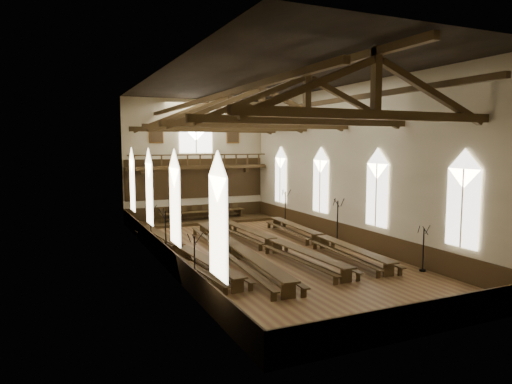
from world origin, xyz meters
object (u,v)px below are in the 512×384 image
at_px(refectory_row_b, 236,248).
at_px(candelabrum_left_near, 195,271).
at_px(refectory_row_c, 273,242).
at_px(candelabrum_right_mid, 337,229).
at_px(dais, 203,220).
at_px(high_table, 203,212).
at_px(candelabrum_left_mid, 166,244).
at_px(refectory_row_a, 181,249).
at_px(candelabrum_right_near, 423,257).
at_px(candelabrum_right_far, 285,214).
at_px(candelabrum_left_far, 151,233).
at_px(refectory_row_d, 320,238).

bearing_deg(refectory_row_b, candelabrum_left_near, -131.35).
xyz_separation_m(refectory_row_b, refectory_row_c, (2.64, 0.66, -0.03)).
relative_size(refectory_row_b, candelabrum_right_mid, 5.26).
xyz_separation_m(dais, candelabrum_right_mid, (5.48, -11.05, 0.76)).
bearing_deg(candelabrum_right_mid, candelabrum_left_near, -154.73).
distance_m(high_table, candelabrum_left_near, 17.23).
distance_m(dais, candelabrum_left_near, 17.24).
distance_m(candelabrum_left_mid, candelabrum_right_mid, 11.10).
bearing_deg(refectory_row_a, candelabrum_right_mid, -0.29).
bearing_deg(refectory_row_a, refectory_row_c, -6.04).
relative_size(high_table, candelabrum_right_near, 3.14).
xyz_separation_m(refectory_row_c, candelabrum_right_far, (4.88, 7.65, 0.29)).
xyz_separation_m(refectory_row_a, candelabrum_left_near, (-0.81, -5.29, 0.21)).
height_order(candelabrum_left_near, candelabrum_left_far, candelabrum_left_far).
height_order(candelabrum_left_near, candelabrum_left_mid, candelabrum_left_mid).
xyz_separation_m(high_table, candelabrum_left_far, (-5.62, -6.86, -0.02)).
xyz_separation_m(refectory_row_a, dais, (4.80, 11.00, -0.43)).
bearing_deg(candelabrum_right_near, candelabrum_left_mid, 145.59).
height_order(dais, candelabrum_left_near, candelabrum_left_near).
bearing_deg(candelabrum_right_far, candelabrum_right_near, -90.00).
distance_m(candelabrum_left_near, candelabrum_right_mid, 12.28).
xyz_separation_m(refectory_row_c, candelabrum_left_mid, (-6.22, 0.70, 0.31)).
bearing_deg(dais, candelabrum_right_near, -73.46).
height_order(refectory_row_c, refectory_row_d, refectory_row_c).
relative_size(refectory_row_c, candelabrum_left_mid, 5.13).
height_order(candelabrum_left_mid, candelabrum_right_far, candelabrum_left_mid).
distance_m(refectory_row_b, high_table, 12.40).
height_order(high_table, candelabrum_right_mid, candelabrum_right_mid).
bearing_deg(refectory_row_b, refectory_row_d, 5.57).
xyz_separation_m(refectory_row_d, high_table, (-3.83, 11.65, 0.24)).
xyz_separation_m(refectory_row_a, candelabrum_right_far, (10.29, 7.08, 0.31)).
bearing_deg(candelabrum_left_mid, candelabrum_left_far, 90.00).
distance_m(refectory_row_b, candelabrum_right_far, 11.21).
xyz_separation_m(refectory_row_a, high_table, (4.80, 11.00, 0.25)).
xyz_separation_m(candelabrum_left_far, candelabrum_right_near, (11.10, -11.61, -0.07)).
bearing_deg(high_table, dais, 90.00).
bearing_deg(refectory_row_d, candelabrum_left_near, -153.87).
height_order(dais, candelabrum_left_far, candelabrum_left_far).
bearing_deg(candelabrum_right_near, refectory_row_c, 125.28).
xyz_separation_m(refectory_row_b, candelabrum_right_far, (7.53, 8.31, 0.26)).
xyz_separation_m(refectory_row_c, dais, (-0.60, 11.57, -0.45)).
bearing_deg(refectory_row_c, candelabrum_right_far, 57.44).
relative_size(refectory_row_c, candelabrum_left_far, 5.76).
height_order(refectory_row_b, refectory_row_d, refectory_row_b).
distance_m(refectory_row_a, refectory_row_c, 5.43).
distance_m(refectory_row_d, candelabrum_right_far, 7.91).
xyz_separation_m(refectory_row_d, candelabrum_left_mid, (-9.44, 0.79, 0.32)).
distance_m(refectory_row_d, candelabrum_right_mid, 1.79).
relative_size(refectory_row_c, dais, 1.28).
xyz_separation_m(refectory_row_a, candelabrum_right_mid, (10.29, -0.05, 0.34)).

